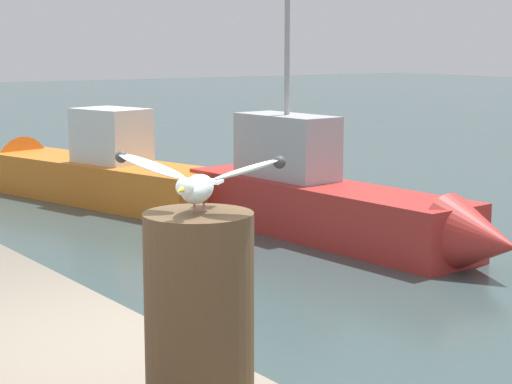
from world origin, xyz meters
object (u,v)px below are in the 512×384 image
Objects in this scene: mooring_post at (199,320)px; boat_red at (337,203)px; boat_orange at (80,171)px; seagull at (197,181)px.

boat_red is at bearing 135.87° from mooring_post.
boat_red reaches higher than boat_orange.
seagull is 9.30m from boat_red.
mooring_post is 0.50m from seagull.
boat_red is 0.93× the size of boat_orange.
seagull is at bearing -50.83° from mooring_post.
seagull reaches higher than mooring_post.
boat_red is (-6.56, 6.36, -1.18)m from mooring_post.
boat_red reaches higher than seagull.
boat_orange is at bearing 157.23° from seagull.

